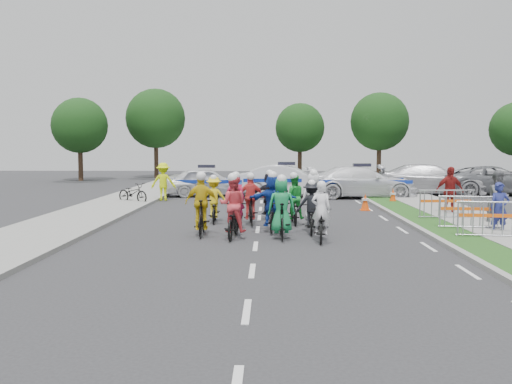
{
  "coord_description": "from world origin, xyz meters",
  "views": [
    {
      "loc": [
        0.36,
        -15.07,
        2.7
      ],
      "look_at": [
        -0.09,
        4.4,
        1.1
      ],
      "focal_mm": 40.0,
      "sensor_mm": 36.0,
      "label": 1
    }
  ],
  "objects_px": {
    "rider_3": "(202,211)",
    "barrier_2": "(446,205)",
    "rider_8": "(293,205)",
    "marshal_hiviz": "(163,182)",
    "rider_4": "(311,212)",
    "civilian_suv": "(494,181)",
    "rider_12": "(236,204)",
    "tree_4": "(300,128)",
    "rider_6": "(236,210)",
    "parked_bike": "(133,193)",
    "civilian_sedan": "(431,180)",
    "spectator_0": "(499,208)",
    "spectator_2": "(450,191)",
    "rider_9": "(251,204)",
    "police_car_1": "(286,181)",
    "barrier_0": "(493,221)",
    "cone_0": "(365,202)",
    "rider_0": "(321,221)",
    "tree_1": "(380,122)",
    "spectator_1": "(499,198)",
    "tree_3": "(156,119)",
    "rider_11": "(270,198)",
    "rider_1": "(281,214)",
    "barrier_1": "(471,214)",
    "police_car_0": "(207,182)",
    "rider_2": "(233,214)",
    "rider_7": "(313,205)",
    "rider_10": "(214,204)",
    "police_car_2": "(362,182)",
    "cone_1": "(393,196)",
    "tree_0": "(80,126)",
    "rider_5": "(273,206)"
  },
  "relations": [
    {
      "from": "police_car_2",
      "to": "parked_bike",
      "type": "relative_size",
      "value": 3.05
    },
    {
      "from": "barrier_0",
      "to": "cone_0",
      "type": "bearing_deg",
      "value": 107.36
    },
    {
      "from": "rider_2",
      "to": "cone_0",
      "type": "xyz_separation_m",
      "value": [
        5.05,
        7.22,
        -0.37
      ]
    },
    {
      "from": "police_car_0",
      "to": "rider_10",
      "type": "bearing_deg",
      "value": 178.27
    },
    {
      "from": "rider_0",
      "to": "parked_bike",
      "type": "xyz_separation_m",
      "value": [
        -7.82,
        10.4,
        -0.09
      ]
    },
    {
      "from": "rider_6",
      "to": "police_car_1",
      "type": "relative_size",
      "value": 0.37
    },
    {
      "from": "rider_0",
      "to": "barrier_0",
      "type": "relative_size",
      "value": 0.87
    },
    {
      "from": "rider_6",
      "to": "spectator_1",
      "type": "bearing_deg",
      "value": -171.47
    },
    {
      "from": "spectator_1",
      "to": "tree_3",
      "type": "distance_m",
      "value": 32.92
    },
    {
      "from": "rider_9",
      "to": "spectator_2",
      "type": "bearing_deg",
      "value": -165.6
    },
    {
      "from": "rider_4",
      "to": "tree_1",
      "type": "xyz_separation_m",
      "value": [
        7.34,
        27.69,
        3.88
      ]
    },
    {
      "from": "police_car_1",
      "to": "barrier_2",
      "type": "xyz_separation_m",
      "value": [
        5.43,
        -9.45,
        -0.28
      ]
    },
    {
      "from": "rider_5",
      "to": "rider_9",
      "type": "distance_m",
      "value": 1.75
    },
    {
      "from": "police_car_0",
      "to": "barrier_2",
      "type": "height_order",
      "value": "police_car_0"
    },
    {
      "from": "rider_4",
      "to": "rider_9",
      "type": "relative_size",
      "value": 0.94
    },
    {
      "from": "rider_2",
      "to": "parked_bike",
      "type": "relative_size",
      "value": 1.05
    },
    {
      "from": "rider_3",
      "to": "police_car_0",
      "type": "height_order",
      "value": "rider_3"
    },
    {
      "from": "marshal_hiviz",
      "to": "barrier_0",
      "type": "height_order",
      "value": "marshal_hiviz"
    },
    {
      "from": "barrier_2",
      "to": "tree_3",
      "type": "xyz_separation_m",
      "value": [
        -15.7,
        26.69,
        4.33
      ]
    },
    {
      "from": "barrier_2",
      "to": "tree_1",
      "type": "bearing_deg",
      "value": 84.68
    },
    {
      "from": "rider_11",
      "to": "cone_1",
      "type": "distance_m",
      "value": 8.23
    },
    {
      "from": "rider_4",
      "to": "civilian_suv",
      "type": "distance_m",
      "value": 17.63
    },
    {
      "from": "barrier_0",
      "to": "cone_0",
      "type": "xyz_separation_m",
      "value": [
        -2.34,
        7.49,
        -0.22
      ]
    },
    {
      "from": "rider_10",
      "to": "rider_9",
      "type": "bearing_deg",
      "value": 158.9
    },
    {
      "from": "spectator_2",
      "to": "tree_0",
      "type": "xyz_separation_m",
      "value": [
        -21.28,
        21.16,
        3.24
      ]
    },
    {
      "from": "rider_11",
      "to": "civilian_sedan",
      "type": "height_order",
      "value": "rider_11"
    },
    {
      "from": "police_car_0",
      "to": "cone_0",
      "type": "relative_size",
      "value": 6.35
    },
    {
      "from": "barrier_2",
      "to": "spectator_0",
      "type": "bearing_deg",
      "value": -77.71
    },
    {
      "from": "rider_10",
      "to": "rider_3",
      "type": "bearing_deg",
      "value": 85.72
    },
    {
      "from": "rider_0",
      "to": "barrier_1",
      "type": "distance_m",
      "value": 5.26
    },
    {
      "from": "spectator_0",
      "to": "rider_1",
      "type": "bearing_deg",
      "value": -168.87
    },
    {
      "from": "civilian_sedan",
      "to": "rider_4",
      "type": "bearing_deg",
      "value": 159.5
    },
    {
      "from": "civilian_sedan",
      "to": "spectator_0",
      "type": "xyz_separation_m",
      "value": [
        -1.82,
        -13.74,
        -0.05
      ]
    },
    {
      "from": "civilian_sedan",
      "to": "spectator_2",
      "type": "relative_size",
      "value": 3.06
    },
    {
      "from": "police_car_0",
      "to": "spectator_2",
      "type": "distance_m",
      "value": 13.08
    },
    {
      "from": "rider_12",
      "to": "tree_4",
      "type": "bearing_deg",
      "value": -100.35
    },
    {
      "from": "rider_7",
      "to": "barrier_1",
      "type": "distance_m",
      "value": 4.96
    },
    {
      "from": "rider_3",
      "to": "civilian_suv",
      "type": "height_order",
      "value": "rider_3"
    },
    {
      "from": "rider_6",
      "to": "parked_bike",
      "type": "relative_size",
      "value": 1.02
    },
    {
      "from": "rider_8",
      "to": "marshal_hiviz",
      "type": "distance_m",
      "value": 10.2
    },
    {
      "from": "barrier_0",
      "to": "spectator_0",
      "type": "bearing_deg",
      "value": 61.17
    },
    {
      "from": "rider_3",
      "to": "barrier_2",
      "type": "xyz_separation_m",
      "value": [
        8.35,
        3.51,
        -0.18
      ]
    },
    {
      "from": "rider_1",
      "to": "rider_3",
      "type": "distance_m",
      "value": 2.43
    },
    {
      "from": "marshal_hiviz",
      "to": "barrier_0",
      "type": "distance_m",
      "value": 16.29
    },
    {
      "from": "police_car_1",
      "to": "barrier_0",
      "type": "bearing_deg",
      "value": -151.79
    },
    {
      "from": "rider_10",
      "to": "police_car_2",
      "type": "bearing_deg",
      "value": -127.7
    },
    {
      "from": "rider_8",
      "to": "police_car_0",
      "type": "distance_m",
      "value": 11.41
    },
    {
      "from": "rider_7",
      "to": "rider_10",
      "type": "distance_m",
      "value": 3.53
    },
    {
      "from": "rider_4",
      "to": "spectator_0",
      "type": "height_order",
      "value": "rider_4"
    },
    {
      "from": "rider_11",
      "to": "police_car_2",
      "type": "bearing_deg",
      "value": -127.88
    }
  ]
}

